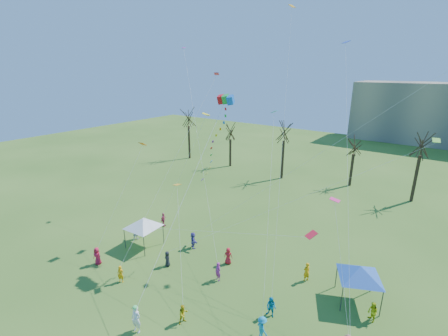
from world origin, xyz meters
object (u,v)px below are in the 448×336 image
Objects in this scene: big_box_kite at (216,148)px; canopy_tent_blue at (360,272)px; canopy_tent_white at (143,223)px; hero_kite_flyer at (136,319)px.

big_box_kite is 4.48× the size of canopy_tent_blue.
canopy_tent_blue is (20.69, 4.63, 0.05)m from canopy_tent_white.
big_box_kite is at bearing 89.27° from hero_kite_flyer.
big_box_kite is at bearing -175.82° from canopy_tent_blue.
hero_kite_flyer is at bearing -133.74° from canopy_tent_blue.
hero_kite_flyer is 11.86m from canopy_tent_white.
canopy_tent_white is (-8.57, 8.03, 1.70)m from hero_kite_flyer.
canopy_tent_white reaches higher than hero_kite_flyer.
big_box_kite is 16.06m from canopy_tent_blue.
canopy_tent_blue is (13.63, 1.00, -8.43)m from big_box_kite.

